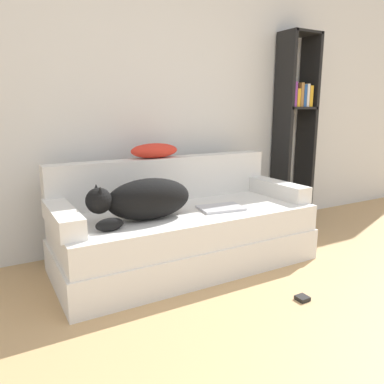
{
  "coord_description": "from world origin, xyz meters",
  "views": [
    {
      "loc": [
        -1.4,
        -0.28,
        1.16
      ],
      "look_at": [
        -0.12,
        1.98,
        0.59
      ],
      "focal_mm": 35.0,
      "sensor_mm": 36.0,
      "label": 1
    }
  ],
  "objects_px": {
    "couch": "(186,238)",
    "bookshelf": "(295,119)",
    "throw_pillow": "(154,151)",
    "power_adapter": "(302,298)",
    "dog": "(144,199)",
    "laptop": "(221,208)"
  },
  "relations": [
    {
      "from": "couch",
      "to": "bookshelf",
      "type": "bearing_deg",
      "value": 17.22
    },
    {
      "from": "throw_pillow",
      "to": "bookshelf",
      "type": "xyz_separation_m",
      "value": [
        1.61,
        0.11,
        0.22
      ]
    },
    {
      "from": "bookshelf",
      "to": "power_adapter",
      "type": "xyz_separation_m",
      "value": [
        -1.17,
        -1.32,
        -1.05
      ]
    },
    {
      "from": "dog",
      "to": "power_adapter",
      "type": "bearing_deg",
      "value": -45.4
    },
    {
      "from": "dog",
      "to": "bookshelf",
      "type": "height_order",
      "value": "bookshelf"
    },
    {
      "from": "dog",
      "to": "couch",
      "type": "bearing_deg",
      "value": 15.16
    },
    {
      "from": "laptop",
      "to": "bookshelf",
      "type": "distance_m",
      "value": 1.56
    },
    {
      "from": "dog",
      "to": "laptop",
      "type": "relative_size",
      "value": 2.03
    },
    {
      "from": "dog",
      "to": "throw_pillow",
      "type": "distance_m",
      "value": 0.61
    },
    {
      "from": "throw_pillow",
      "to": "power_adapter",
      "type": "xyz_separation_m",
      "value": [
        0.45,
        -1.21,
        -0.83
      ]
    },
    {
      "from": "dog",
      "to": "throw_pillow",
      "type": "xyz_separation_m",
      "value": [
        0.29,
        0.47,
        0.27
      ]
    },
    {
      "from": "dog",
      "to": "throw_pillow",
      "type": "height_order",
      "value": "throw_pillow"
    },
    {
      "from": "couch",
      "to": "power_adapter",
      "type": "xyz_separation_m",
      "value": [
        0.36,
        -0.85,
        -0.2
      ]
    },
    {
      "from": "throw_pillow",
      "to": "power_adapter",
      "type": "distance_m",
      "value": 1.54
    },
    {
      "from": "dog",
      "to": "power_adapter",
      "type": "distance_m",
      "value": 1.19
    },
    {
      "from": "laptop",
      "to": "couch",
      "type": "bearing_deg",
      "value": 159.85
    },
    {
      "from": "laptop",
      "to": "power_adapter",
      "type": "height_order",
      "value": "laptop"
    },
    {
      "from": "couch",
      "to": "bookshelf",
      "type": "distance_m",
      "value": 1.81
    },
    {
      "from": "couch",
      "to": "laptop",
      "type": "height_order",
      "value": "laptop"
    },
    {
      "from": "throw_pillow",
      "to": "bookshelf",
      "type": "height_order",
      "value": "bookshelf"
    },
    {
      "from": "laptop",
      "to": "power_adapter",
      "type": "bearing_deg",
      "value": -70.83
    },
    {
      "from": "bookshelf",
      "to": "dog",
      "type": "bearing_deg",
      "value": -163.18
    }
  ]
}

